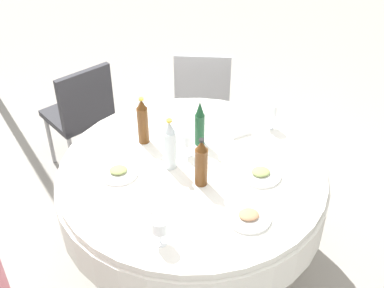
# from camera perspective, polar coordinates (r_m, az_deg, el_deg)

# --- Properties ---
(ground_plane) EXTENTS (10.00, 10.00, 0.00)m
(ground_plane) POSITION_cam_1_polar(r_m,az_deg,el_deg) (3.09, 0.00, -13.40)
(ground_plane) COLOR gray
(dining_table) EXTENTS (1.45, 1.45, 0.74)m
(dining_table) POSITION_cam_1_polar(r_m,az_deg,el_deg) (2.67, 0.00, -5.17)
(dining_table) COLOR white
(dining_table) RESTS_ON ground_plane
(bottle_brown_right) EXTENTS (0.06, 0.06, 0.29)m
(bottle_brown_right) POSITION_cam_1_polar(r_m,az_deg,el_deg) (2.69, -5.82, 2.61)
(bottle_brown_right) COLOR #593314
(bottle_brown_right) RESTS_ON dining_table
(bottle_clear_left) EXTENTS (0.07, 0.07, 0.30)m
(bottle_clear_left) POSITION_cam_1_polar(r_m,az_deg,el_deg) (2.49, -2.61, -0.15)
(bottle_clear_left) COLOR silver
(bottle_clear_left) RESTS_ON dining_table
(bottle_brown_far) EXTENTS (0.07, 0.07, 0.28)m
(bottle_brown_far) POSITION_cam_1_polar(r_m,az_deg,el_deg) (2.39, 1.10, -2.29)
(bottle_brown_far) COLOR #593314
(bottle_brown_far) RESTS_ON dining_table
(bottle_dark_green_inner) EXTENTS (0.06, 0.06, 0.29)m
(bottle_dark_green_inner) POSITION_cam_1_polar(r_m,az_deg,el_deg) (2.66, 0.92, 2.38)
(bottle_dark_green_inner) COLOR #194728
(bottle_dark_green_inner) RESTS_ON dining_table
(wine_glass_inner) EXTENTS (0.08, 0.08, 0.14)m
(wine_glass_inner) POSITION_cam_1_polar(r_m,az_deg,el_deg) (2.12, -3.82, -9.71)
(wine_glass_inner) COLOR white
(wine_glass_inner) RESTS_ON dining_table
(wine_glass_east) EXTENTS (0.07, 0.07, 0.16)m
(wine_glass_east) POSITION_cam_1_polar(r_m,az_deg,el_deg) (2.84, 9.20, 3.76)
(wine_glass_east) COLOR white
(wine_glass_east) RESTS_ON dining_table
(wine_glass_mid) EXTENTS (0.06, 0.06, 0.14)m
(wine_glass_mid) POSITION_cam_1_polar(r_m,az_deg,el_deg) (2.60, -0.53, 0.43)
(wine_glass_mid) COLOR white
(wine_glass_mid) RESTS_ON dining_table
(plate_rear) EXTENTS (0.21, 0.21, 0.04)m
(plate_rear) POSITION_cam_1_polar(r_m,az_deg,el_deg) (2.30, 6.68, -8.49)
(plate_rear) COLOR white
(plate_rear) RESTS_ON dining_table
(plate_north) EXTENTS (0.21, 0.21, 0.04)m
(plate_north) POSITION_cam_1_polar(r_m,az_deg,el_deg) (2.53, 8.08, -3.49)
(plate_north) COLOR white
(plate_north) RESTS_ON dining_table
(plate_south) EXTENTS (0.20, 0.20, 0.04)m
(plate_south) POSITION_cam_1_polar(r_m,az_deg,el_deg) (2.55, -8.63, -3.29)
(plate_south) COLOR white
(plate_south) RESTS_ON dining_table
(knife_left) EXTENTS (0.05, 0.18, 0.00)m
(knife_left) POSITION_cam_1_polar(r_m,az_deg,el_deg) (2.38, -5.32, -6.68)
(knife_left) COLOR silver
(knife_left) RESTS_ON dining_table
(spoon_far) EXTENTS (0.11, 0.16, 0.00)m
(spoon_far) POSITION_cam_1_polar(r_m,az_deg,el_deg) (2.89, -8.48, 1.89)
(spoon_far) COLOR silver
(spoon_far) RESTS_ON dining_table
(folded_napkin) EXTENTS (0.16, 0.16, 0.02)m
(folded_napkin) POSITION_cam_1_polar(r_m,az_deg,el_deg) (2.84, 5.30, 1.67)
(folded_napkin) COLOR white
(folded_napkin) RESTS_ON dining_table
(chair_mid) EXTENTS (0.47, 0.47, 0.87)m
(chair_mid) POSITION_cam_1_polar(r_m,az_deg,el_deg) (3.65, 1.27, 6.09)
(chair_mid) COLOR #99999E
(chair_mid) RESTS_ON ground_plane
(chair_front) EXTENTS (0.56, 0.56, 0.87)m
(chair_front) POSITION_cam_1_polar(r_m,az_deg,el_deg) (3.52, -12.89, 3.80)
(chair_front) COLOR #2D2D33
(chair_front) RESTS_ON ground_plane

